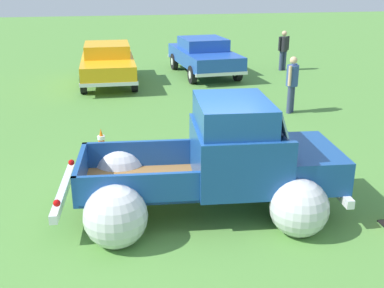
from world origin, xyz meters
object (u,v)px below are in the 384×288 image
(spectator_1, at_px, (284,48))
(lane_cone_0, at_px, (102,142))
(vintage_pickup_truck, at_px, (222,168))
(show_car_0, at_px, (108,62))
(spectator_0, at_px, (292,81))
(show_car_1, at_px, (204,55))

(spectator_1, distance_m, lane_cone_0, 11.37)
(spectator_1, bearing_deg, lane_cone_0, -58.14)
(vintage_pickup_truck, bearing_deg, spectator_1, 69.00)
(spectator_1, xyz_separation_m, lane_cone_0, (-7.50, -8.53, -0.61))
(show_car_0, bearing_deg, vintage_pickup_truck, 9.81)
(spectator_0, bearing_deg, vintage_pickup_truck, -80.65)
(spectator_0, bearing_deg, spectator_1, 112.72)
(lane_cone_0, bearing_deg, show_car_1, 63.70)
(vintage_pickup_truck, distance_m, spectator_0, 6.38)
(show_car_1, distance_m, lane_cone_0, 9.22)
(show_car_1, relative_size, spectator_0, 2.82)
(spectator_1, relative_size, lane_cone_0, 2.57)
(vintage_pickup_truck, relative_size, lane_cone_0, 7.55)
(show_car_0, bearing_deg, show_car_1, 103.50)
(show_car_0, bearing_deg, lane_cone_0, -1.86)
(show_car_0, distance_m, spectator_1, 7.28)
(show_car_0, xyz_separation_m, show_car_1, (3.77, 0.87, 0.00))
(spectator_0, distance_m, lane_cone_0, 5.98)
(show_car_1, xyz_separation_m, spectator_1, (3.42, 0.27, 0.13))
(spectator_1, bearing_deg, vintage_pickup_truck, -42.52)
(spectator_0, xyz_separation_m, spectator_1, (2.09, 6.06, -0.00))
(show_car_1, bearing_deg, vintage_pickup_truck, -15.49)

